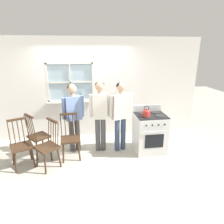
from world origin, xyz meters
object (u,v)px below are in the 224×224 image
(chair_center_cluster, at_px, (38,137))
(stove, at_px, (150,132))
(chair_near_stove, at_px, (21,146))
(person_elderly_left, at_px, (73,111))
(chair_near_wall, at_px, (70,139))
(person_teen_center, at_px, (100,110))
(person_adult_right, at_px, (121,111))
(kettle, at_px, (146,113))
(chair_by_window, at_px, (48,147))
(potted_plant, at_px, (80,99))

(chair_center_cluster, height_order, stove, stove)
(chair_near_stove, bearing_deg, stove, -18.63)
(person_elderly_left, bearing_deg, chair_near_wall, -122.44)
(person_teen_center, bearing_deg, chair_near_stove, -160.24)
(chair_near_stove, height_order, person_adult_right, person_adult_right)
(person_adult_right, bearing_deg, chair_center_cluster, 160.45)
(kettle, bearing_deg, chair_center_cluster, 172.95)
(chair_by_window, distance_m, person_adult_right, 1.78)
(person_adult_right, height_order, potted_plant, person_adult_right)
(person_teen_center, distance_m, stove, 1.31)
(chair_center_cluster, bearing_deg, stove, -131.54)
(kettle, xyz_separation_m, potted_plant, (-1.46, 1.21, 0.08))
(chair_by_window, xyz_separation_m, chair_near_stove, (-0.55, 0.12, 0.00))
(chair_center_cluster, height_order, potted_plant, potted_plant)
(chair_center_cluster, height_order, kettle, kettle)
(potted_plant, bearing_deg, chair_by_window, -115.40)
(chair_near_stove, distance_m, kettle, 2.76)
(chair_near_stove, relative_size, stove, 0.95)
(stove, bearing_deg, person_adult_right, 168.54)
(person_elderly_left, relative_size, person_adult_right, 0.98)
(chair_by_window, relative_size, potted_plant, 3.65)
(chair_center_cluster, height_order, person_teen_center, person_teen_center)
(chair_near_wall, xyz_separation_m, person_teen_center, (0.71, 0.25, 0.57))
(chair_near_stove, xyz_separation_m, stove, (2.86, 0.25, 0.01))
(chair_by_window, xyz_separation_m, person_teen_center, (1.14, 0.57, 0.57))
(person_elderly_left, distance_m, person_teen_center, 0.63)
(chair_near_wall, height_order, chair_near_stove, same)
(person_teen_center, bearing_deg, chair_by_window, -148.65)
(chair_near_wall, xyz_separation_m, chair_center_cluster, (-0.74, 0.23, 0.00))
(person_teen_center, xyz_separation_m, stove, (1.17, -0.20, -0.56))
(person_elderly_left, xyz_separation_m, stove, (1.79, -0.30, -0.52))
(person_elderly_left, xyz_separation_m, person_teen_center, (0.62, -0.10, 0.04))
(stove, relative_size, potted_plant, 3.84)
(chair_by_window, relative_size, person_elderly_left, 0.63)
(chair_near_stove, bearing_deg, person_elderly_left, 3.38)
(chair_center_cluster, bearing_deg, chair_near_stove, 111.83)
(chair_center_cluster, relative_size, chair_near_stove, 1.00)
(chair_near_wall, bearing_deg, chair_center_cluster, 157.96)
(kettle, distance_m, potted_plant, 1.90)
(chair_by_window, relative_size, person_adult_right, 0.61)
(chair_center_cluster, xyz_separation_m, stove, (2.62, -0.17, 0.01))
(person_adult_right, distance_m, stove, 0.89)
(chair_near_stove, xyz_separation_m, person_adult_right, (2.17, 0.39, 0.55))
(person_teen_center, height_order, kettle, person_teen_center)
(chair_near_stove, xyz_separation_m, person_elderly_left, (1.07, 0.55, 0.53))
(chair_center_cluster, distance_m, kettle, 2.54)
(chair_near_wall, height_order, person_adult_right, person_adult_right)
(chair_near_wall, xyz_separation_m, person_adult_right, (1.18, 0.20, 0.55))
(person_elderly_left, height_order, person_adult_right, person_adult_right)
(stove, xyz_separation_m, potted_plant, (-1.62, 1.08, 0.63))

